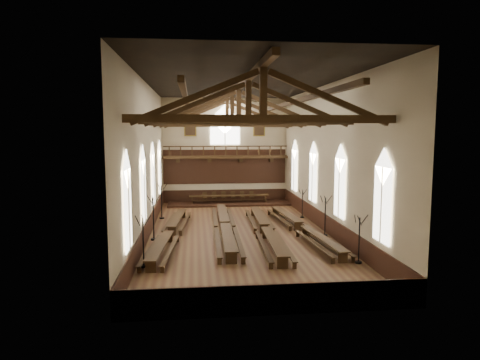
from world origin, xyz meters
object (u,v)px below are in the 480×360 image
(refectory_row_d, at_px, (302,226))
(candelabrum_right_near, at_px, (359,249))
(candelabrum_left_far, at_px, (162,208))
(candelabrum_right_far, at_px, (302,209))
(refectory_row_a, at_px, (170,231))
(refectory_row_b, at_px, (225,225))
(dais, at_px, (229,203))
(candelabrum_right_mid, at_px, (325,224))
(refectory_row_c, at_px, (266,228))
(high_table, at_px, (229,196))
(candelabrum_left_near, at_px, (144,251))
(candelabrum_left_mid, at_px, (154,226))

(refectory_row_d, height_order, candelabrum_right_near, candelabrum_right_near)
(candelabrum_left_far, distance_m, candelabrum_right_near, 16.84)
(candelabrum_right_near, bearing_deg, candelabrum_right_far, 90.00)
(refectory_row_d, bearing_deg, candelabrum_right_near, -78.50)
(refectory_row_a, height_order, refectory_row_b, refectory_row_b)
(dais, distance_m, candelabrum_right_mid, 13.83)
(refectory_row_a, height_order, candelabrum_right_near, candelabrum_right_near)
(refectory_row_c, distance_m, candelabrum_right_near, 7.37)
(refectory_row_a, relative_size, candelabrum_right_mid, 5.12)
(dais, bearing_deg, candelabrum_left_far, -134.36)
(high_table, bearing_deg, candelabrum_right_mid, -67.49)
(candelabrum_left_near, bearing_deg, candelabrum_right_mid, 25.63)
(refectory_row_b, bearing_deg, high_table, 84.01)
(refectory_row_b, xyz_separation_m, dais, (1.18, 11.21, -0.45))
(high_table, bearing_deg, refectory_row_d, -71.77)
(high_table, xyz_separation_m, candelabrum_left_far, (-5.81, -5.94, 0.07))
(dais, distance_m, candelabrum_left_far, 8.35)
(refectory_row_c, bearing_deg, refectory_row_b, 156.25)
(candelabrum_left_near, bearing_deg, candelabrum_right_near, -2.67)
(candelabrum_right_far, bearing_deg, high_table, 127.88)
(candelabrum_left_near, xyz_separation_m, candelabrum_right_mid, (11.10, 5.33, -0.00))
(refectory_row_a, distance_m, dais, 13.34)
(candelabrum_right_near, bearing_deg, high_table, 105.87)
(refectory_row_a, relative_size, high_table, 1.85)
(refectory_row_a, xyz_separation_m, candelabrum_left_near, (-1.03, -5.64, 0.33))
(dais, xyz_separation_m, candelabrum_left_mid, (-5.81, -12.63, 0.79))
(refectory_row_b, relative_size, refectory_row_d, 1.04)
(refectory_row_c, relative_size, candelabrum_right_near, 5.49)
(refectory_row_a, distance_m, refectory_row_b, 3.81)
(refectory_row_d, bearing_deg, candelabrum_left_mid, -175.96)
(refectory_row_d, relative_size, dais, 1.21)
(dais, height_order, candelabrum_left_mid, candelabrum_left_mid)
(refectory_row_b, bearing_deg, candelabrum_right_far, 34.32)
(high_table, height_order, candelabrum_left_mid, candelabrum_left_mid)
(high_table, distance_m, candelabrum_right_near, 19.34)
(high_table, distance_m, candelabrum_left_mid, 13.91)
(refectory_row_a, xyz_separation_m, candelabrum_right_near, (10.07, -6.16, 0.29))
(refectory_row_d, xyz_separation_m, candelabrum_right_far, (1.36, 5.15, 0.21))
(dais, height_order, candelabrum_left_near, candelabrum_left_near)
(refectory_row_c, bearing_deg, refectory_row_a, -179.08)
(refectory_row_c, height_order, candelabrum_left_mid, candelabrum_left_mid)
(refectory_row_c, relative_size, candelabrum_left_far, 5.04)
(refectory_row_b, distance_m, candelabrum_right_far, 7.83)
(candelabrum_right_far, bearing_deg, candelabrum_right_near, -90.00)
(candelabrum_left_far, height_order, candelabrum_right_near, candelabrum_left_far)
(refectory_row_b, xyz_separation_m, refectory_row_d, (5.11, -0.73, -0.05))
(refectory_row_d, bearing_deg, high_table, 108.23)
(refectory_row_a, xyz_separation_m, candelabrum_left_far, (-1.03, 6.50, 0.36))
(refectory_row_b, relative_size, candelabrum_right_near, 5.58)
(refectory_row_d, xyz_separation_m, candelabrum_left_near, (-9.74, -6.14, 0.33))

